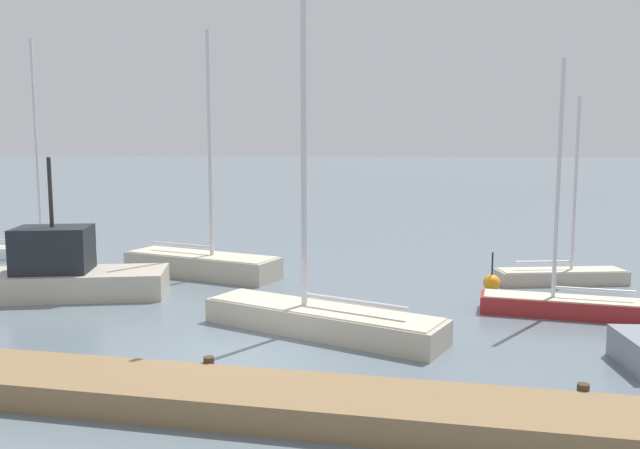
# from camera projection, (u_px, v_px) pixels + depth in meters

# --- Properties ---
(ground_plane) EXTENTS (600.00, 600.00, 0.00)m
(ground_plane) POSITION_uv_depth(u_px,v_px,m) (243.00, 354.00, 16.73)
(ground_plane) COLOR slate
(dock_pier) EXTENTS (19.96, 2.28, 0.71)m
(dock_pier) POSITION_uv_depth(u_px,v_px,m) (189.00, 393.00, 13.31)
(dock_pier) COLOR olive
(dock_pier) RESTS_ON ground_plane
(sailboat_0) EXTENTS (5.47, 1.71, 8.15)m
(sailboat_0) POSITION_uv_depth(u_px,v_px,m) (567.00, 303.00, 20.44)
(sailboat_0) COLOR maroon
(sailboat_0) RESTS_ON ground_plane
(sailboat_1) EXTENTS (5.24, 2.59, 7.33)m
(sailboat_1) POSITION_uv_depth(u_px,v_px,m) (561.00, 274.00, 25.23)
(sailboat_1) COLOR #BCB29E
(sailboat_1) RESTS_ON ground_plane
(sailboat_2) EXTENTS (7.56, 4.05, 11.73)m
(sailboat_2) POSITION_uv_depth(u_px,v_px,m) (321.00, 313.00, 18.56)
(sailboat_2) COLOR #BCB29E
(sailboat_2) RESTS_ON ground_plane
(sailboat_3) EXTENTS (7.11, 3.53, 10.09)m
(sailboat_3) POSITION_uv_depth(u_px,v_px,m) (202.00, 262.00, 26.78)
(sailboat_3) COLOR #BCB29E
(sailboat_3) RESTS_ON ground_plane
(sailboat_4) EXTENTS (5.92, 3.00, 10.47)m
(sailboat_4) POSITION_uv_depth(u_px,v_px,m) (32.00, 248.00, 30.98)
(sailboat_4) COLOR white
(sailboat_4) RESTS_ON ground_plane
(fishing_boat_0) EXTENTS (7.58, 4.68, 5.06)m
(fishing_boat_0) POSITION_uv_depth(u_px,v_px,m) (61.00, 273.00, 23.02)
(fishing_boat_0) COLOR #BCB29E
(fishing_boat_0) RESTS_ON ground_plane
(channel_buoy_0) EXTENTS (0.64, 0.64, 1.49)m
(channel_buoy_0) POSITION_uv_depth(u_px,v_px,m) (492.00, 283.00, 23.91)
(channel_buoy_0) COLOR orange
(channel_buoy_0) RESTS_ON ground_plane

